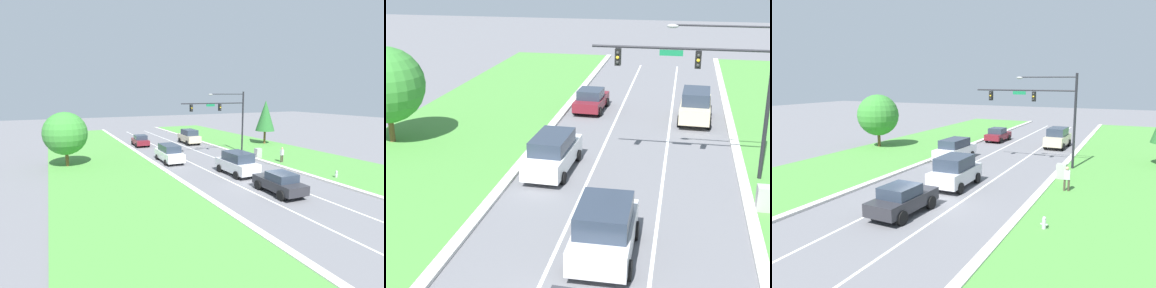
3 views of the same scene
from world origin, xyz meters
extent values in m
plane|color=slate|center=(0.00, 0.00, 0.00)|extent=(160.00, 160.00, 0.00)
cube|color=beige|center=(5.65, 0.00, 0.07)|extent=(0.50, 90.00, 0.15)
cube|color=beige|center=(-5.65, 0.00, 0.07)|extent=(0.50, 90.00, 0.15)
cube|color=#4C8E3D|center=(10.90, 0.00, 0.04)|extent=(10.00, 90.00, 0.08)
cube|color=#4C8E3D|center=(-10.90, 0.00, 0.04)|extent=(10.00, 90.00, 0.08)
cube|color=white|center=(-1.80, 0.00, 0.00)|extent=(0.14, 81.00, 0.01)
cube|color=white|center=(1.80, 0.00, 0.00)|extent=(0.14, 81.00, 0.01)
cylinder|color=black|center=(6.45, 12.70, 3.85)|extent=(0.20, 0.20, 7.70)
cylinder|color=black|center=(2.25, 12.70, 6.31)|extent=(8.40, 0.12, 0.12)
cube|color=#147042|center=(1.83, 12.70, 6.09)|extent=(1.10, 0.04, 0.28)
cylinder|color=black|center=(4.14, 12.70, 7.39)|extent=(4.62, 0.09, 0.09)
ellipsoid|color=gray|center=(1.83, 12.70, 7.34)|extent=(0.56, 0.28, 0.20)
cube|color=black|center=(3.09, 12.70, 5.81)|extent=(0.28, 0.32, 0.80)
sphere|color=#2D2D2D|center=(3.09, 12.53, 6.04)|extent=(0.16, 0.16, 0.16)
sphere|color=yellow|center=(3.09, 12.53, 5.81)|extent=(0.16, 0.16, 0.16)
sphere|color=#2D2D2D|center=(3.09, 12.53, 5.58)|extent=(0.16, 0.16, 0.16)
cube|color=black|center=(-0.69, 12.70, 5.81)|extent=(0.28, 0.32, 0.80)
sphere|color=#2D2D2D|center=(-0.69, 12.53, 6.04)|extent=(0.16, 0.16, 0.16)
sphere|color=yellow|center=(-0.69, 12.53, 5.81)|extent=(0.16, 0.16, 0.16)
sphere|color=#2D2D2D|center=(-0.69, 12.53, 5.58)|extent=(0.16, 0.16, 0.16)
cube|color=silver|center=(0.02, 4.26, 0.83)|extent=(2.13, 4.57, 0.92)
cube|color=#283342|center=(0.02, 4.15, 1.71)|extent=(1.90, 2.75, 0.84)
cylinder|color=black|center=(1.03, 5.68, 0.37)|extent=(0.25, 0.74, 0.74)
cylinder|color=black|center=(-1.01, 5.66, 0.37)|extent=(0.25, 0.74, 0.74)
cylinder|color=black|center=(1.06, 2.86, 0.37)|extent=(0.25, 0.74, 0.74)
cylinder|color=black|center=(-0.98, 2.84, 0.37)|extent=(0.25, 0.74, 0.74)
cube|color=white|center=(-3.78, 11.89, 0.76)|extent=(2.06, 5.12, 0.89)
cube|color=#283342|center=(-3.79, 11.77, 1.57)|extent=(1.80, 3.09, 0.74)
cylinder|color=black|center=(-2.81, 13.43, 0.31)|extent=(0.26, 0.63, 0.62)
cylinder|color=black|center=(-4.64, 13.49, 0.31)|extent=(0.26, 0.63, 0.62)
cylinder|color=black|center=(-2.92, 10.29, 0.31)|extent=(0.26, 0.63, 0.62)
cylinder|color=black|center=(-4.76, 10.36, 0.31)|extent=(0.26, 0.63, 0.62)
cube|color=beige|center=(3.37, 22.06, 0.85)|extent=(2.09, 4.82, 0.95)
cube|color=#283342|center=(3.37, 21.94, 1.74)|extent=(1.83, 2.92, 0.82)
cylinder|color=black|center=(4.36, 23.50, 0.38)|extent=(0.27, 0.76, 0.75)
cylinder|color=black|center=(2.49, 23.57, 0.38)|extent=(0.27, 0.76, 0.75)
cylinder|color=black|center=(4.25, 20.55, 0.38)|extent=(0.27, 0.76, 0.75)
cylinder|color=black|center=(2.38, 20.62, 0.38)|extent=(0.27, 0.76, 0.75)
cube|color=#28282D|center=(-0.18, -1.66, 0.72)|extent=(2.04, 4.42, 0.69)
cube|color=#283342|center=(-0.19, -1.92, 1.36)|extent=(1.75, 2.03, 0.59)
cylinder|color=black|center=(0.78, -0.36, 0.37)|extent=(0.27, 0.76, 0.75)
cylinder|color=black|center=(-1.03, -0.28, 0.37)|extent=(0.27, 0.76, 0.75)
cylinder|color=black|center=(0.66, -3.05, 0.37)|extent=(0.27, 0.76, 0.75)
cylinder|color=black|center=(-1.15, -2.97, 0.37)|extent=(0.27, 0.76, 0.75)
cube|color=maroon|center=(-3.82, 23.33, 0.64)|extent=(1.99, 4.20, 0.65)
cube|color=#283342|center=(-3.83, 23.08, 1.28)|extent=(1.71, 1.93, 0.63)
cylinder|color=black|center=(-2.88, 24.57, 0.31)|extent=(0.27, 0.63, 0.62)
cylinder|color=black|center=(-4.65, 24.65, 0.31)|extent=(0.27, 0.63, 0.62)
cylinder|color=black|center=(-2.99, 22.01, 0.31)|extent=(0.27, 0.63, 0.62)
cylinder|color=black|center=(-4.76, 22.09, 0.31)|extent=(0.27, 0.63, 0.62)
cube|color=#9E9E99|center=(6.23, 9.13, 0.58)|extent=(0.70, 0.60, 1.16)
cylinder|color=#42382D|center=(6.99, 6.13, 0.42)|extent=(0.14, 0.14, 0.84)
cylinder|color=#42382D|center=(7.25, 6.17, 0.42)|extent=(0.14, 0.14, 0.84)
cube|color=#B7B7BC|center=(7.12, 6.15, 1.14)|extent=(0.41, 0.28, 0.60)
sphere|color=tan|center=(7.12, 6.15, 1.58)|extent=(0.22, 0.22, 0.22)
cylinder|color=#B7B7BC|center=(7.26, -0.67, 0.28)|extent=(0.20, 0.20, 0.55)
sphere|color=#B7B7BC|center=(7.26, -0.67, 0.61)|extent=(0.18, 0.18, 0.18)
cylinder|color=#B7B7BC|center=(7.14, -0.67, 0.30)|extent=(0.10, 0.09, 0.09)
cylinder|color=#B7B7BC|center=(7.38, -0.67, 0.30)|extent=(0.10, 0.09, 0.09)
cylinder|color=brown|center=(13.42, 16.89, 1.00)|extent=(0.32, 0.32, 2.00)
cone|color=#28662D|center=(13.42, 16.89, 4.26)|extent=(2.82, 2.82, 4.51)
cylinder|color=brown|center=(-14.08, 14.21, 0.91)|extent=(0.32, 0.32, 1.83)
sphere|color=#388433|center=(-14.08, 14.21, 3.46)|extent=(4.36, 4.36, 4.36)
camera|label=1|loc=(-15.40, -18.41, 7.40)|focal=28.00mm
camera|label=2|loc=(2.46, -12.78, 10.45)|focal=50.00mm
camera|label=3|loc=(11.03, -17.83, 7.22)|focal=35.00mm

